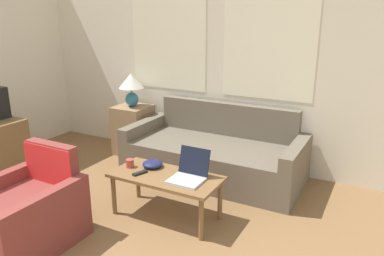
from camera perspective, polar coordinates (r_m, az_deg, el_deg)
The scene contains 10 objects.
wall_back at distance 4.72m, azimuth 4.47°, elevation 10.12°, with size 6.39×0.06×2.60m.
couch at distance 4.48m, azimuth 3.57°, elevation -4.13°, with size 2.07×0.94×0.82m.
armchair at distance 3.49m, azimuth -23.88°, elevation -12.06°, with size 0.73×0.85×0.80m.
side_table at distance 5.23m, azimuth -8.92°, elevation -0.27°, with size 0.45×0.45×0.67m.
table_lamp at distance 5.08m, azimuth -9.24°, elevation 6.48°, with size 0.33×0.33×0.44m.
coffee_table at distance 3.55m, azimuth -4.01°, elevation -7.94°, with size 1.04×0.49×0.43m.
laptop at distance 3.42m, azimuth -0.43°, elevation -6.88°, with size 0.30×0.32×0.27m.
cup_navy at distance 3.73m, azimuth -9.45°, elevation -5.31°, with size 0.08×0.08×0.08m.
snack_bowl at distance 3.70m, azimuth -6.04°, elevation -5.46°, with size 0.20×0.20×0.07m.
tv_remote at distance 3.57m, azimuth -7.94°, elevation -6.80°, with size 0.09×0.16×0.02m.
Camera 1 is at (1.89, -0.51, 1.87)m, focal length 35.00 mm.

